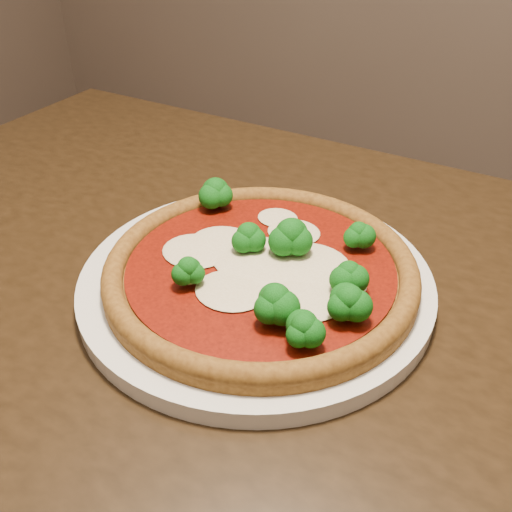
% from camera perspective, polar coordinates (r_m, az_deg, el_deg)
% --- Properties ---
extents(dining_table, '(1.28, 0.86, 0.75)m').
position_cam_1_polar(dining_table, '(0.61, 2.12, -12.99)').
color(dining_table, black).
rests_on(dining_table, floor).
extents(plate, '(0.36, 0.36, 0.02)m').
position_cam_1_polar(plate, '(0.58, 0.00, -2.51)').
color(plate, silver).
rests_on(plate, dining_table).
extents(pizza, '(0.31, 0.31, 0.06)m').
position_cam_1_polar(pizza, '(0.56, 0.77, -1.10)').
color(pizza, brown).
rests_on(pizza, plate).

